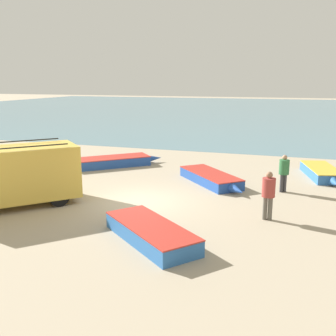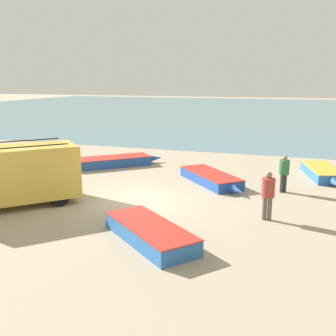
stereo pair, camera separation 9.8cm
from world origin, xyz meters
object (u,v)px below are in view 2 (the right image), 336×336
fishing_rowboat_3 (113,161)px  fisherman_0 (284,170)px  fishing_rowboat_2 (323,173)px  fisherman_1 (268,191)px  fishing_rowboat_0 (212,178)px  parked_van (13,174)px  fishing_rowboat_1 (148,231)px

fishing_rowboat_3 → fisherman_0: 10.01m
fishing_rowboat_2 → fisherman_1: size_ratio=2.45×
fishing_rowboat_0 → fisherman_0: bearing=40.2°
parked_van → fishing_rowboat_3: parked_van is taller
fishing_rowboat_2 → fisherman_0: size_ratio=2.57×
parked_van → fishing_rowboat_1: 6.56m
fishing_rowboat_2 → fisherman_0: fisherman_0 is taller
fishing_rowboat_1 → fishing_rowboat_2: fishing_rowboat_1 is taller
parked_van → fishing_rowboat_2: size_ratio=1.14×
fishing_rowboat_2 → fisherman_1: (-2.19, -7.27, 0.80)m
fishing_rowboat_2 → fisherman_1: fisherman_1 is taller
fishing_rowboat_2 → fishing_rowboat_3: size_ratio=0.91×
parked_van → fisherman_1: size_ratio=2.81×
fishing_rowboat_2 → fisherman_1: bearing=-30.5°
fishing_rowboat_3 → fisherman_0: bearing=-56.8°
parked_van → fishing_rowboat_2: 14.83m
parked_van → fisherman_1: 9.82m
fishing_rowboat_3 → parked_van: bearing=-135.5°
fishing_rowboat_3 → fishing_rowboat_1: bearing=-100.4°
fishing_rowboat_1 → fisherman_1: 4.62m
fisherman_0 → fisherman_1: bearing=135.2°
parked_van → fisherman_1: bearing=142.6°
fishing_rowboat_2 → fishing_rowboat_0: bearing=-74.1°
fishing_rowboat_2 → fishing_rowboat_3: 11.51m
parked_van → fisherman_1: (9.70, 1.54, -0.23)m
fishing_rowboat_1 → fisherman_0: 7.92m
fishing_rowboat_1 → fisherman_1: bearing=-98.8°
fishing_rowboat_1 → fishing_rowboat_3: bearing=-18.4°
parked_van → fishing_rowboat_0: bearing=174.8°
fisherman_1 → fishing_rowboat_2: bearing=160.3°
fishing_rowboat_0 → fisherman_0: size_ratio=2.44×
fishing_rowboat_0 → fishing_rowboat_1: fishing_rowboat_1 is taller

